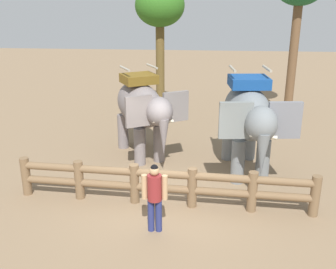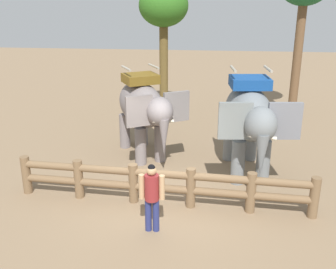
% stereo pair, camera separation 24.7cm
% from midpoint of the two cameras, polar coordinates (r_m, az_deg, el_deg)
% --- Properties ---
extents(ground_plane, '(60.00, 60.00, 0.00)m').
position_cam_midpoint_polar(ground_plane, '(10.66, -0.05, -9.25)').
color(ground_plane, '#82694D').
extents(log_fence, '(7.65, 0.69, 1.05)m').
position_cam_midpoint_polar(log_fence, '(10.17, -0.21, -6.91)').
color(log_fence, brown).
rests_on(log_fence, ground).
extents(elephant_near_left, '(2.83, 3.45, 2.98)m').
position_cam_midpoint_polar(elephant_near_left, '(12.86, -2.99, 3.85)').
color(elephant_near_left, slate).
rests_on(elephant_near_left, ground).
extents(elephant_center, '(2.10, 3.72, 3.17)m').
position_cam_midpoint_polar(elephant_center, '(11.73, 12.11, 2.44)').
color(elephant_center, slate).
rests_on(elephant_center, ground).
extents(tourist_woman_in_black, '(0.58, 0.32, 1.64)m').
position_cam_midpoint_polar(tourist_woman_in_black, '(8.93, -1.53, -8.38)').
color(tourist_woman_in_black, navy).
rests_on(tourist_woman_in_black, ground).
extents(tree_back_center, '(2.03, 2.03, 5.56)m').
position_cam_midpoint_polar(tree_back_center, '(17.05, -0.20, 17.35)').
color(tree_back_center, brown).
rests_on(tree_back_center, ground).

